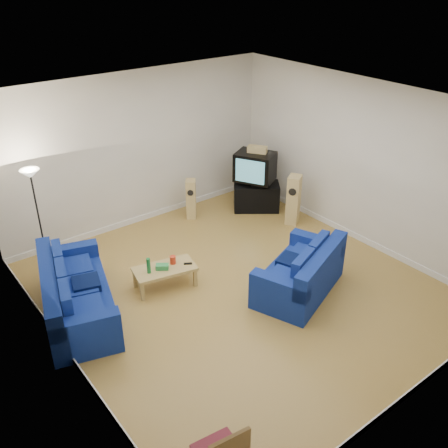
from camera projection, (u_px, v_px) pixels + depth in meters
room at (239, 209)px, 7.93m from camera, size 6.01×6.51×3.21m
sofa_three_seat at (74, 298)px, 7.88m from camera, size 1.59×2.47×0.88m
sofa_loveseat at (302, 275)px, 8.42m from camera, size 1.99×1.54×0.88m
coffee_table at (165, 270)px, 8.57m from camera, size 1.14×0.73×0.38m
bottle at (149, 266)px, 8.34m from camera, size 0.07×0.07×0.28m
tissue_box at (162, 267)px, 8.49m from camera, size 0.24×0.22×0.09m
red_canister at (173, 260)px, 8.63m from camera, size 0.11×0.11×0.14m
remote at (188, 264)px, 8.64m from camera, size 0.15×0.11×0.02m
tv_stand at (256, 196)px, 11.24m from camera, size 1.13×1.04×0.61m
av_receiver at (259, 182)px, 11.06m from camera, size 0.51×0.47×0.09m
television at (255, 167)px, 10.90m from camera, size 0.92×1.01×0.63m
centre_speaker at (257, 149)px, 10.74m from camera, size 0.37×0.44×0.15m
speaker_left at (191, 199)px, 10.80m from camera, size 0.32×0.33×0.89m
speaker_right at (293, 200)px, 10.54m from camera, size 0.40×0.38×1.08m
floor_lamp at (33, 188)px, 8.52m from camera, size 0.33×0.33×1.93m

